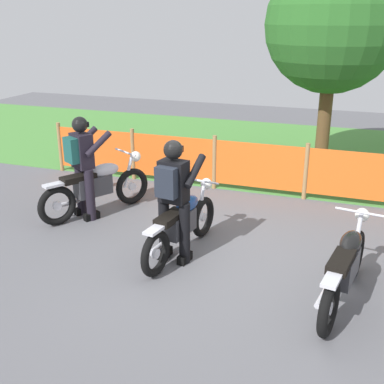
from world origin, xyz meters
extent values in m
cube|color=#5B5B60|center=(0.00, 0.00, -0.01)|extent=(24.00, 24.00, 0.02)
cube|color=#4C8C3D|center=(0.00, 5.91, 0.01)|extent=(24.00, 6.38, 0.01)
cylinder|color=#997547|center=(-4.31, 2.72, 0.53)|extent=(0.08, 0.08, 1.05)
cylinder|color=#997547|center=(-2.59, 2.72, 0.53)|extent=(0.08, 0.08, 1.05)
cylinder|color=#997547|center=(-0.86, 2.72, 0.53)|extent=(0.08, 0.08, 1.05)
cylinder|color=#997547|center=(0.86, 2.72, 0.53)|extent=(0.08, 0.08, 1.05)
cube|color=orange|center=(-3.45, 2.72, 0.54)|extent=(1.64, 0.02, 0.85)
cube|color=orange|center=(-1.72, 2.72, 0.54)|extent=(1.64, 0.02, 0.85)
cube|color=orange|center=(0.00, 2.72, 0.54)|extent=(1.64, 0.02, 0.85)
cube|color=orange|center=(1.72, 2.72, 0.54)|extent=(1.64, 0.02, 0.85)
cylinder|color=brown|center=(0.97, 4.61, 1.03)|extent=(0.28, 0.28, 2.06)
sphere|color=#286023|center=(0.97, 4.61, 3.01)|extent=(2.69, 2.69, 2.69)
torus|color=black|center=(-0.40, 0.61, 0.31)|extent=(0.20, 0.63, 0.62)
cylinder|color=silver|center=(-0.40, 0.61, 0.31)|extent=(0.08, 0.14, 0.13)
torus|color=black|center=(-0.60, -0.72, 0.31)|extent=(0.20, 0.63, 0.62)
cylinder|color=silver|center=(-0.60, -0.72, 0.31)|extent=(0.08, 0.14, 0.13)
cube|color=#38383D|center=(-0.50, -0.10, 0.48)|extent=(0.32, 0.61, 0.31)
ellipsoid|color=navy|center=(-0.47, 0.12, 0.69)|extent=(0.30, 0.53, 0.21)
cube|color=black|center=(-0.54, -0.34, 0.66)|extent=(0.29, 0.56, 0.10)
cube|color=silver|center=(-0.60, -0.72, 0.65)|extent=(0.20, 0.37, 0.04)
cylinder|color=silver|center=(-0.40, 0.55, 0.59)|extent=(0.09, 0.23, 0.55)
sphere|color=white|center=(-0.38, 0.71, 0.81)|extent=(0.20, 0.20, 0.17)
cylinder|color=silver|center=(-0.41, 0.52, 0.91)|extent=(0.58, 0.12, 0.03)
cylinder|color=silver|center=(-0.68, -0.37, 0.25)|extent=(0.15, 0.53, 0.07)
torus|color=black|center=(1.82, 0.10, 0.31)|extent=(0.21, 0.64, 0.63)
cylinder|color=silver|center=(1.82, 0.10, 0.31)|extent=(0.08, 0.15, 0.14)
torus|color=black|center=(1.59, -1.26, 0.31)|extent=(0.21, 0.64, 0.63)
cylinder|color=silver|center=(1.59, -1.26, 0.31)|extent=(0.08, 0.15, 0.14)
cube|color=#38383D|center=(1.70, -0.63, 0.49)|extent=(0.33, 0.62, 0.31)
ellipsoid|color=black|center=(1.74, -0.41, 0.71)|extent=(0.32, 0.54, 0.22)
cube|color=black|center=(1.66, -0.87, 0.68)|extent=(0.30, 0.58, 0.10)
cube|color=silver|center=(1.59, -1.26, 0.66)|extent=(0.21, 0.37, 0.04)
cylinder|color=silver|center=(1.81, 0.04, 0.60)|extent=(0.09, 0.23, 0.56)
sphere|color=white|center=(1.84, 0.19, 0.82)|extent=(0.20, 0.20, 0.18)
cylinder|color=silver|center=(1.81, 0.00, 0.93)|extent=(0.59, 0.13, 0.03)
cylinder|color=silver|center=(1.52, -0.89, 0.25)|extent=(0.16, 0.54, 0.07)
torus|color=black|center=(-2.00, 1.46, 0.33)|extent=(0.42, 0.62, 0.65)
cylinder|color=silver|center=(-2.00, 1.46, 0.33)|extent=(0.12, 0.15, 0.14)
torus|color=black|center=(-2.71, 0.22, 0.33)|extent=(0.42, 0.62, 0.65)
cylinder|color=silver|center=(-2.71, 0.22, 0.33)|extent=(0.12, 0.15, 0.14)
cube|color=#38383D|center=(-2.38, 0.80, 0.51)|extent=(0.52, 0.65, 0.33)
ellipsoid|color=#B7B7C1|center=(-2.27, 1.00, 0.73)|extent=(0.48, 0.58, 0.22)
cube|color=black|center=(-2.51, 0.58, 0.70)|extent=(0.48, 0.61, 0.10)
cube|color=silver|center=(-2.71, 0.22, 0.68)|extent=(0.32, 0.40, 0.04)
cylinder|color=silver|center=(-2.03, 1.41, 0.62)|extent=(0.17, 0.23, 0.58)
sphere|color=white|center=(-1.95, 1.55, 0.86)|extent=(0.25, 0.25, 0.18)
cylinder|color=silver|center=(-2.05, 1.37, 0.97)|extent=(0.55, 0.33, 0.03)
cylinder|color=silver|center=(-2.66, 0.60, 0.26)|extent=(0.34, 0.52, 0.07)
cylinder|color=black|center=(-0.68, -0.22, 0.43)|extent=(0.17, 0.17, 0.86)
cube|color=black|center=(-0.68, -0.22, 0.06)|extent=(0.15, 0.27, 0.12)
cylinder|color=black|center=(-0.37, -0.27, 0.43)|extent=(0.17, 0.17, 0.86)
cube|color=black|center=(-0.37, -0.27, 0.06)|extent=(0.15, 0.27, 0.12)
cube|color=black|center=(-0.53, -0.24, 1.14)|extent=(0.39, 0.29, 0.56)
cylinder|color=black|center=(-0.72, -0.03, 1.26)|extent=(0.17, 0.49, 0.38)
cylinder|color=black|center=(-0.28, -0.10, 1.26)|extent=(0.17, 0.49, 0.38)
sphere|color=black|center=(-0.53, -0.24, 1.56)|extent=(0.28, 0.28, 0.25)
cube|color=black|center=(-0.51, -0.15, 1.56)|extent=(0.18, 0.06, 0.08)
cube|color=#1E232D|center=(-0.55, -0.41, 1.18)|extent=(0.30, 0.20, 0.40)
cylinder|color=black|center=(-2.60, 0.75, 0.43)|extent=(0.20, 0.20, 0.86)
cube|color=black|center=(-2.60, 0.75, 0.06)|extent=(0.23, 0.28, 0.12)
cylinder|color=black|center=(-2.32, 0.59, 0.43)|extent=(0.20, 0.20, 0.86)
cube|color=black|center=(-2.32, 0.59, 0.06)|extent=(0.23, 0.28, 0.12)
cube|color=black|center=(-2.46, 0.67, 1.14)|extent=(0.43, 0.39, 0.56)
cylinder|color=black|center=(-2.56, 0.93, 1.26)|extent=(0.33, 0.47, 0.38)
cylinder|color=black|center=(-2.18, 0.71, 1.26)|extent=(0.33, 0.47, 0.38)
sphere|color=black|center=(-2.46, 0.67, 1.56)|extent=(0.34, 0.34, 0.25)
cube|color=black|center=(-2.41, 0.75, 1.56)|extent=(0.17, 0.12, 0.08)
cube|color=#194C47|center=(-2.54, 0.52, 1.18)|extent=(0.32, 0.28, 0.40)
cube|color=black|center=(-2.94, 1.95, 0.01)|extent=(0.32, 0.32, 0.03)
cone|color=orange|center=(-2.94, 1.95, 0.28)|extent=(0.26, 0.26, 0.50)
cylinder|color=white|center=(-2.94, 1.95, 0.31)|extent=(0.15, 0.15, 0.06)
camera|label=1|loc=(1.67, -5.75, 3.18)|focal=45.01mm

